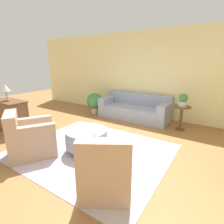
# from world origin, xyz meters

# --- Properties ---
(ground_plane) EXTENTS (16.00, 16.00, 0.00)m
(ground_plane) POSITION_xyz_m (0.00, 0.00, 0.00)
(ground_plane) COLOR #996638
(wall_back) EXTENTS (9.99, 0.12, 2.80)m
(wall_back) POSITION_xyz_m (0.00, 3.05, 1.40)
(wall_back) COLOR beige
(wall_back) RESTS_ON ground_plane
(rug) EXTENTS (3.07, 2.56, 0.01)m
(rug) POSITION_xyz_m (0.00, 0.00, 0.01)
(rug) COLOR #BCB2C1
(rug) RESTS_ON ground_plane
(couch) EXTENTS (2.28, 0.90, 0.80)m
(couch) POSITION_xyz_m (-0.24, 2.53, 0.29)
(couch) COLOR #8E99B2
(couch) RESTS_ON ground_plane
(armchair_left) EXTENTS (1.01, 1.07, 0.91)m
(armchair_left) POSITION_xyz_m (-0.91, -0.80, 0.36)
(armchair_left) COLOR tan
(armchair_left) RESTS_ON rug
(armchair_right) EXTENTS (1.01, 1.07, 0.91)m
(armchair_right) POSITION_xyz_m (0.91, -0.80, 0.36)
(armchair_right) COLOR tan
(armchair_right) RESTS_ON rug
(ottoman_table) EXTENTS (0.87, 0.87, 0.47)m
(ottoman_table) POSITION_xyz_m (-0.10, -0.05, 0.30)
(ottoman_table) COLOR #8E99B2
(ottoman_table) RESTS_ON rug
(side_table) EXTENTS (0.47, 0.47, 0.67)m
(side_table) POSITION_xyz_m (1.28, 2.27, 0.45)
(side_table) COLOR brown
(side_table) RESTS_ON ground_plane
(dresser) EXTENTS (1.11, 0.50, 0.83)m
(dresser) POSITION_xyz_m (-2.64, -0.26, 0.43)
(dresser) COLOR brown
(dresser) RESTS_ON ground_plane
(potted_plant_on_side_table) EXTENTS (0.23, 0.23, 0.35)m
(potted_plant_on_side_table) POSITION_xyz_m (1.28, 2.27, 0.85)
(potted_plant_on_side_table) COLOR beige
(potted_plant_on_side_table) RESTS_ON side_table
(potted_plant_floor) EXTENTS (0.58, 0.58, 0.74)m
(potted_plant_floor) POSITION_xyz_m (-1.73, 2.30, 0.42)
(potted_plant_floor) COLOR beige
(potted_plant_floor) RESTS_ON ground_plane
(table_lamp) EXTENTS (0.23, 0.23, 0.44)m
(table_lamp) POSITION_xyz_m (-2.64, -0.26, 1.15)
(table_lamp) COLOR tan
(table_lamp) RESTS_ON dresser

